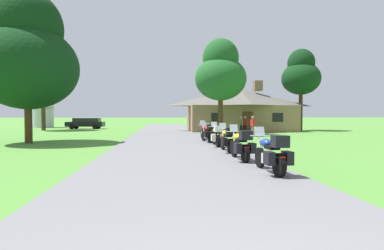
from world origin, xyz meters
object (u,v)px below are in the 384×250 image
object	(u,v)px
bystander_olive_shirt_near_lodge	(241,124)
bystander_red_shirt_beside_signpost	(245,124)
tree_by_lodge_front	(221,73)
motorcycle_blue_nearest_to_camera	(272,154)
motorcycle_yellow_third_in_row	(228,140)
tree_right_of_lodge	(301,74)
tree_left_near	(27,56)
motorcycle_yellow_fourth_in_row	(217,136)
metal_silo_distant	(43,105)
motorcycle_red_fifth_in_row	(208,133)
motorcycle_yellow_second_in_row	(241,146)
tree_left_far	(43,68)
bystander_red_shirt_by_tree	(253,125)
motorcycle_red_farthest_in_row	(204,131)
parked_black_suv_far_left	(86,123)

from	to	relation	value
bystander_olive_shirt_near_lodge	bystander_red_shirt_beside_signpost	world-z (taller)	same
bystander_red_shirt_beside_signpost	tree_by_lodge_front	xyz separation A→B (m)	(-2.25, 0.07, 4.62)
motorcycle_blue_nearest_to_camera	motorcycle_yellow_third_in_row	distance (m)	5.08
tree_right_of_lodge	tree_left_near	bearing A→B (deg)	-150.66
motorcycle_yellow_fourth_in_row	tree_right_of_lodge	xyz separation A→B (m)	(12.90, 17.12, 5.83)
tree_left_near	metal_silo_distant	world-z (taller)	tree_left_near
motorcycle_yellow_fourth_in_row	motorcycle_red_fifth_in_row	distance (m)	2.47
motorcycle_yellow_fourth_in_row	motorcycle_yellow_second_in_row	bearing A→B (deg)	-89.19
tree_left_far	metal_silo_distant	distance (m)	10.29
bystander_red_shirt_by_tree	tree_right_of_lodge	distance (m)	13.70
motorcycle_red_farthest_in_row	tree_left_near	distance (m)	12.29
tree_by_lodge_front	tree_left_far	xyz separation A→B (m)	(-18.83, 9.56, 1.63)
tree_right_of_lodge	metal_silo_distant	bearing A→B (deg)	159.84
motorcycle_yellow_fourth_in_row	parked_black_suv_far_left	world-z (taller)	parked_black_suv_far_left
motorcycle_blue_nearest_to_camera	tree_by_lodge_front	world-z (taller)	tree_by_lodge_front
tree_left_near	motorcycle_red_fifth_in_row	bearing A→B (deg)	-5.81
motorcycle_blue_nearest_to_camera	motorcycle_yellow_second_in_row	distance (m)	2.54
tree_right_of_lodge	motorcycle_yellow_fourth_in_row	bearing A→B (deg)	-126.99
bystander_red_shirt_by_tree	parked_black_suv_far_left	bearing A→B (deg)	-156.94
motorcycle_red_fifth_in_row	tree_right_of_lodge	distance (m)	20.43
motorcycle_yellow_third_in_row	tree_by_lodge_front	distance (m)	14.45
motorcycle_yellow_second_in_row	motorcycle_red_farthest_in_row	size ratio (longest dim) A/B	1.00
bystander_red_shirt_by_tree	tree_left_far	world-z (taller)	tree_left_far
motorcycle_yellow_second_in_row	tree_by_lodge_front	distance (m)	16.85
motorcycle_red_farthest_in_row	tree_right_of_lodge	bearing A→B (deg)	40.55
motorcycle_yellow_second_in_row	parked_black_suv_far_left	size ratio (longest dim) A/B	0.45
bystander_red_shirt_beside_signpost	motorcycle_yellow_fourth_in_row	bearing A→B (deg)	-70.23
metal_silo_distant	parked_black_suv_far_left	bearing A→B (deg)	-35.99
tree_left_near	parked_black_suv_far_left	size ratio (longest dim) A/B	2.01
motorcycle_yellow_second_in_row	bystander_red_shirt_beside_signpost	world-z (taller)	bystander_red_shirt_beside_signpost
motorcycle_yellow_second_in_row	tree_right_of_lodge	world-z (taller)	tree_right_of_lodge
motorcycle_blue_nearest_to_camera	metal_silo_distant	size ratio (longest dim) A/B	0.33
bystander_red_shirt_beside_signpost	tree_by_lodge_front	bearing A→B (deg)	-138.90
motorcycle_red_fifth_in_row	bystander_red_shirt_by_tree	size ratio (longest dim) A/B	1.23
bystander_red_shirt_by_tree	tree_left_near	xyz separation A→B (m)	(-15.58, -4.28, 4.45)
motorcycle_blue_nearest_to_camera	bystander_olive_shirt_near_lodge	xyz separation A→B (m)	(4.00, 18.21, 0.32)
tree_left_far	parked_black_suv_far_left	distance (m)	8.30
motorcycle_yellow_third_in_row	bystander_red_shirt_beside_signpost	size ratio (longest dim) A/B	1.25
motorcycle_blue_nearest_to_camera	bystander_red_shirt_beside_signpost	bearing A→B (deg)	74.54
motorcycle_yellow_fourth_in_row	parked_black_suv_far_left	distance (m)	27.00
motorcycle_yellow_second_in_row	tree_by_lodge_front	world-z (taller)	tree_by_lodge_front
motorcycle_yellow_fourth_in_row	parked_black_suv_far_left	xyz separation A→B (m)	(-12.62, 23.87, 0.17)
motorcycle_red_fifth_in_row	motorcycle_red_farthest_in_row	world-z (taller)	same
metal_silo_distant	parked_black_suv_far_left	world-z (taller)	metal_silo_distant
motorcycle_yellow_third_in_row	bystander_olive_shirt_near_lodge	bearing A→B (deg)	71.02
motorcycle_blue_nearest_to_camera	motorcycle_red_fifth_in_row	bearing A→B (deg)	89.45
tree_left_near	motorcycle_yellow_second_in_row	bearing A→B (deg)	-38.30
motorcycle_blue_nearest_to_camera	tree_left_far	xyz separation A→B (m)	(-16.67, 28.02, 6.57)
tree_left_near	bystander_olive_shirt_near_lodge	bearing A→B (deg)	24.25
bystander_red_shirt_beside_signpost	tree_by_lodge_front	world-z (taller)	tree_by_lodge_front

